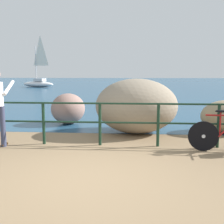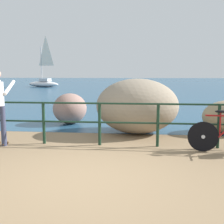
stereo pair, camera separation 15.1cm
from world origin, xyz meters
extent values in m
cube|color=#846B4C|center=(0.00, 20.00, -0.05)|extent=(120.00, 120.00, 0.10)
cube|color=navy|center=(0.00, 48.38, 0.00)|extent=(120.00, 90.00, 0.01)
cylinder|color=black|center=(-1.36, 2.10, 0.51)|extent=(0.07, 0.07, 1.02)
cylinder|color=black|center=(0.00, 2.10, 0.51)|extent=(0.07, 0.07, 1.02)
cylinder|color=black|center=(1.36, 2.10, 0.51)|extent=(0.07, 0.07, 1.02)
cylinder|color=black|center=(2.72, 2.10, 0.51)|extent=(0.07, 0.07, 1.02)
cylinder|color=black|center=(0.00, 2.10, 1.00)|extent=(8.17, 0.04, 0.04)
cylinder|color=black|center=(0.00, 2.10, 0.55)|extent=(8.17, 0.04, 0.04)
cylinder|color=black|center=(2.32, 1.79, 0.33)|extent=(0.66, 0.08, 0.66)
cylinder|color=#B7BCC6|center=(2.32, 1.79, 0.33)|extent=(0.08, 0.06, 0.08)
cylinder|color=maroon|center=(2.66, 1.76, 0.59)|extent=(0.03, 0.03, 0.53)
ellipsoid|color=black|center=(2.66, 1.76, 0.89)|extent=(0.25, 0.12, 0.06)
cylinder|color=#333851|center=(-2.23, 1.80, 0.47)|extent=(0.12, 0.12, 0.95)
ellipsoid|color=#513319|center=(-2.23, 1.86, 0.04)|extent=(0.10, 0.26, 0.08)
cylinder|color=white|center=(-2.15, 2.04, 1.36)|extent=(0.08, 0.52, 0.34)
ellipsoid|color=gray|center=(0.87, 3.54, 0.78)|extent=(2.32, 1.96, 1.55)
ellipsoid|color=gray|center=(-1.41, 4.81, 0.51)|extent=(1.13, 1.23, 1.03)
ellipsoid|color=white|center=(-10.81, 28.52, 0.36)|extent=(4.58, 2.74, 0.70)
cube|color=silver|center=(-10.53, 28.42, 0.89)|extent=(1.50, 1.20, 0.36)
cylinder|color=#B2B2B7|center=(-11.00, 28.59, 2.81)|extent=(0.10, 0.10, 4.20)
pyramid|color=white|center=(-10.30, 28.33, 4.38)|extent=(1.52, 0.61, 3.57)
camera|label=1|loc=(0.78, -4.24, 1.70)|focal=44.06mm
camera|label=2|loc=(0.93, -4.22, 1.70)|focal=44.06mm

